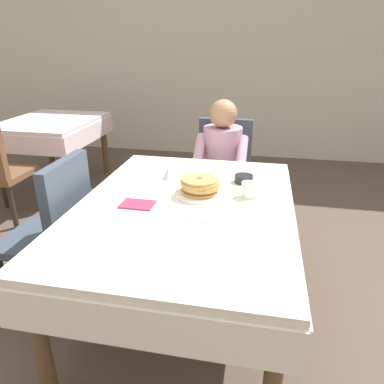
{
  "coord_description": "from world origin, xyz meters",
  "views": [
    {
      "loc": [
        0.36,
        -1.63,
        1.52
      ],
      "look_at": [
        0.03,
        0.04,
        0.79
      ],
      "focal_mm": 33.22,
      "sensor_mm": 36.0,
      "label": 1
    }
  ],
  "objects_px": {
    "cup_coffee": "(249,190)",
    "fork_left_of_plate": "(166,193)",
    "bowl_butter": "(244,179)",
    "diner_person": "(221,159)",
    "breakfast_stack": "(200,185)",
    "plate_breakfast": "(200,193)",
    "chair_diner": "(223,169)",
    "dining_table_main": "(185,219)",
    "syrup_pitcher": "(168,173)",
    "knife_right_of_plate": "(235,198)",
    "background_table_far": "(52,130)",
    "chair_left_side": "(56,225)",
    "spoon_near_edge": "(193,221)"
  },
  "relations": [
    {
      "from": "diner_person",
      "to": "cup_coffee",
      "type": "distance_m",
      "value": 0.91
    },
    {
      "from": "chair_left_side",
      "to": "bowl_butter",
      "type": "height_order",
      "value": "chair_left_side"
    },
    {
      "from": "bowl_butter",
      "to": "background_table_far",
      "type": "xyz_separation_m",
      "value": [
        -2.15,
        1.44,
        -0.14
      ]
    },
    {
      "from": "knife_right_of_plate",
      "to": "background_table_far",
      "type": "bearing_deg",
      "value": 56.56
    },
    {
      "from": "cup_coffee",
      "to": "spoon_near_edge",
      "type": "distance_m",
      "value": 0.42
    },
    {
      "from": "diner_person",
      "to": "background_table_far",
      "type": "height_order",
      "value": "diner_person"
    },
    {
      "from": "diner_person",
      "to": "breakfast_stack",
      "type": "xyz_separation_m",
      "value": [
        -0.02,
        -0.89,
        0.13
      ]
    },
    {
      "from": "dining_table_main",
      "to": "breakfast_stack",
      "type": "distance_m",
      "value": 0.2
    },
    {
      "from": "cup_coffee",
      "to": "fork_left_of_plate",
      "type": "height_order",
      "value": "cup_coffee"
    },
    {
      "from": "breakfast_stack",
      "to": "background_table_far",
      "type": "xyz_separation_m",
      "value": [
        -1.92,
        1.67,
        -0.17
      ]
    },
    {
      "from": "breakfast_stack",
      "to": "spoon_near_edge",
      "type": "relative_size",
      "value": 1.43
    },
    {
      "from": "plate_breakfast",
      "to": "breakfast_stack",
      "type": "height_order",
      "value": "breakfast_stack"
    },
    {
      "from": "cup_coffee",
      "to": "syrup_pitcher",
      "type": "xyz_separation_m",
      "value": [
        -0.49,
        0.18,
        -0.01
      ]
    },
    {
      "from": "knife_right_of_plate",
      "to": "breakfast_stack",
      "type": "bearing_deg",
      "value": 90.57
    },
    {
      "from": "cup_coffee",
      "to": "background_table_far",
      "type": "relative_size",
      "value": 0.1
    },
    {
      "from": "syrup_pitcher",
      "to": "knife_right_of_plate",
      "type": "bearing_deg",
      "value": -27.4
    },
    {
      "from": "spoon_near_edge",
      "to": "plate_breakfast",
      "type": "bearing_deg",
      "value": 91.19
    },
    {
      "from": "chair_left_side",
      "to": "breakfast_stack",
      "type": "relative_size",
      "value": 4.33
    },
    {
      "from": "dining_table_main",
      "to": "spoon_near_edge",
      "type": "xyz_separation_m",
      "value": [
        0.08,
        -0.19,
        0.09
      ]
    },
    {
      "from": "dining_table_main",
      "to": "fork_left_of_plate",
      "type": "distance_m",
      "value": 0.19
    },
    {
      "from": "dining_table_main",
      "to": "cup_coffee",
      "type": "bearing_deg",
      "value": 24.35
    },
    {
      "from": "syrup_pitcher",
      "to": "background_table_far",
      "type": "xyz_separation_m",
      "value": [
        -1.69,
        1.47,
        -0.15
      ]
    },
    {
      "from": "breakfast_stack",
      "to": "spoon_near_edge",
      "type": "bearing_deg",
      "value": -86.27
    },
    {
      "from": "plate_breakfast",
      "to": "chair_diner",
      "type": "bearing_deg",
      "value": 89.25
    },
    {
      "from": "plate_breakfast",
      "to": "breakfast_stack",
      "type": "distance_m",
      "value": 0.05
    },
    {
      "from": "chair_diner",
      "to": "cup_coffee",
      "type": "bearing_deg",
      "value": 103.55
    },
    {
      "from": "breakfast_stack",
      "to": "syrup_pitcher",
      "type": "relative_size",
      "value": 2.68
    },
    {
      "from": "chair_left_side",
      "to": "fork_left_of_plate",
      "type": "relative_size",
      "value": 5.17
    },
    {
      "from": "syrup_pitcher",
      "to": "diner_person",
      "type": "bearing_deg",
      "value": 70.27
    },
    {
      "from": "chair_diner",
      "to": "background_table_far",
      "type": "bearing_deg",
      "value": -17.93
    },
    {
      "from": "chair_left_side",
      "to": "background_table_far",
      "type": "distance_m",
      "value": 2.11
    },
    {
      "from": "breakfast_stack",
      "to": "knife_right_of_plate",
      "type": "bearing_deg",
      "value": -4.62
    },
    {
      "from": "knife_right_of_plate",
      "to": "plate_breakfast",
      "type": "bearing_deg",
      "value": 89.18
    },
    {
      "from": "plate_breakfast",
      "to": "background_table_far",
      "type": "relative_size",
      "value": 0.25
    },
    {
      "from": "chair_left_side",
      "to": "background_table_far",
      "type": "bearing_deg",
      "value": 31.38
    },
    {
      "from": "plate_breakfast",
      "to": "bowl_butter",
      "type": "bearing_deg",
      "value": 46.16
    },
    {
      "from": "breakfast_stack",
      "to": "fork_left_of_plate",
      "type": "distance_m",
      "value": 0.2
    },
    {
      "from": "spoon_near_edge",
      "to": "background_table_far",
      "type": "xyz_separation_m",
      "value": [
        -1.94,
        1.99,
        -0.12
      ]
    },
    {
      "from": "fork_left_of_plate",
      "to": "chair_left_side",
      "type": "bearing_deg",
      "value": 98.1
    },
    {
      "from": "bowl_butter",
      "to": "diner_person",
      "type": "bearing_deg",
      "value": 107.56
    },
    {
      "from": "dining_table_main",
      "to": "plate_breakfast",
      "type": "bearing_deg",
      "value": 65.65
    },
    {
      "from": "breakfast_stack",
      "to": "cup_coffee",
      "type": "xyz_separation_m",
      "value": [
        0.26,
        0.02,
        -0.01
      ]
    },
    {
      "from": "chair_left_side",
      "to": "plate_breakfast",
      "type": "relative_size",
      "value": 3.32
    },
    {
      "from": "background_table_far",
      "to": "spoon_near_edge",
      "type": "bearing_deg",
      "value": -45.65
    },
    {
      "from": "spoon_near_edge",
      "to": "background_table_far",
      "type": "distance_m",
      "value": 2.78
    },
    {
      "from": "cup_coffee",
      "to": "knife_right_of_plate",
      "type": "distance_m",
      "value": 0.09
    },
    {
      "from": "breakfast_stack",
      "to": "fork_left_of_plate",
      "type": "bearing_deg",
      "value": -175.3
    },
    {
      "from": "knife_right_of_plate",
      "to": "cup_coffee",
      "type": "bearing_deg",
      "value": -57.46
    },
    {
      "from": "knife_right_of_plate",
      "to": "diner_person",
      "type": "bearing_deg",
      "value": 16.2
    },
    {
      "from": "chair_diner",
      "to": "bowl_butter",
      "type": "bearing_deg",
      "value": 104.34
    }
  ]
}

